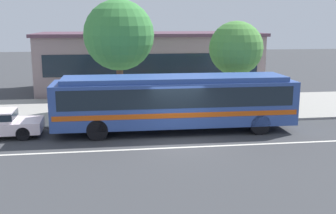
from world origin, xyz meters
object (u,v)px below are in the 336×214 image
at_px(transit_bus, 175,100).
at_px(pedestrian_standing_by_tree, 124,103).
at_px(pedestrian_walking_along_curb, 163,103).
at_px(street_tree_near_stop, 119,35).
at_px(bus_stop_sign, 258,89).
at_px(pedestrian_waiting_near_sign, 175,100).
at_px(street_tree_mid_block, 236,49).

bearing_deg(transit_bus, pedestrian_standing_by_tree, 139.27).
height_order(pedestrian_walking_along_curb, street_tree_near_stop, street_tree_near_stop).
distance_m(pedestrian_standing_by_tree, bus_stop_sign, 7.47).
xyz_separation_m(transit_bus, pedestrian_waiting_near_sign, (0.37, 2.48, -0.52)).
bearing_deg(transit_bus, pedestrian_waiting_near_sign, 81.62).
xyz_separation_m(pedestrian_walking_along_curb, pedestrian_standing_by_tree, (-2.09, 0.05, 0.09)).
xyz_separation_m(transit_bus, street_tree_near_stop, (-2.60, 4.68, 3.00)).
relative_size(transit_bus, street_tree_mid_block, 2.22).
height_order(bus_stop_sign, street_tree_mid_block, street_tree_mid_block).
relative_size(bus_stop_sign, street_tree_mid_block, 0.46).
distance_m(transit_bus, pedestrian_walking_along_curb, 2.18).
bearing_deg(pedestrian_waiting_near_sign, bus_stop_sign, -6.44).
height_order(pedestrian_standing_by_tree, street_tree_near_stop, street_tree_near_stop).
relative_size(transit_bus, street_tree_near_stop, 1.80).
xyz_separation_m(transit_bus, pedestrian_standing_by_tree, (-2.45, 2.11, -0.50)).
distance_m(pedestrian_waiting_near_sign, pedestrian_walking_along_curb, 0.85).
bearing_deg(pedestrian_walking_along_curb, pedestrian_waiting_near_sign, 30.05).
bearing_deg(transit_bus, street_tree_near_stop, 119.02).
bearing_deg(pedestrian_walking_along_curb, street_tree_mid_block, 19.86).
xyz_separation_m(transit_bus, pedestrian_walking_along_curb, (-0.37, 2.06, -0.60)).
distance_m(pedestrian_walking_along_curb, pedestrian_standing_by_tree, 2.09).
bearing_deg(bus_stop_sign, transit_bus, -158.55).
xyz_separation_m(bus_stop_sign, street_tree_mid_block, (-0.78, 1.75, 2.16)).
height_order(pedestrian_waiting_near_sign, street_tree_near_stop, street_tree_near_stop).
relative_size(pedestrian_standing_by_tree, bus_stop_sign, 0.69).
bearing_deg(street_tree_near_stop, transit_bus, -60.98).
xyz_separation_m(pedestrian_walking_along_curb, street_tree_mid_block, (4.58, 1.65, 2.83)).
bearing_deg(pedestrian_waiting_near_sign, pedestrian_walking_along_curb, -149.95).
bearing_deg(street_tree_mid_block, pedestrian_walking_along_curb, -160.14).
distance_m(pedestrian_standing_by_tree, street_tree_mid_block, 7.38).
xyz_separation_m(pedestrian_waiting_near_sign, pedestrian_standing_by_tree, (-2.82, -0.37, 0.01)).
xyz_separation_m(pedestrian_walking_along_curb, bus_stop_sign, (5.36, -0.10, 0.67)).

